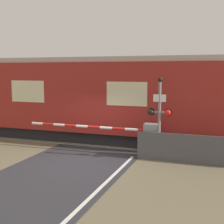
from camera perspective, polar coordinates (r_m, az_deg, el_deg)
ground_plane at (r=12.42m, az=-5.67°, el=-8.68°), size 80.00×80.00×0.00m
track_bed at (r=15.67m, az=-0.03°, el=-5.12°), size 36.00×3.20×0.13m
train at (r=17.00m, az=-12.23°, el=2.76°), size 18.24×3.04×4.09m
crossing_barrier at (r=12.74m, az=5.31°, el=-4.78°), size 5.95×0.44×1.37m
signal_post at (r=12.12m, az=8.66°, el=-0.27°), size 0.96×0.26×3.23m
roadside_fence at (r=12.10m, az=14.78°, el=-6.64°), size 4.35×0.06×1.10m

